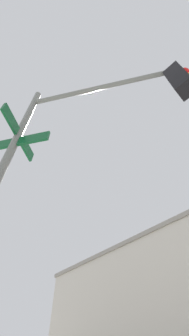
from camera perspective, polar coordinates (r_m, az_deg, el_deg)
name	(u,v)px	position (r m, az deg, el deg)	size (l,w,h in m)	color
traffic_signal_near	(95,121)	(3.26, 0.15, 12.42)	(2.96, 2.07, 5.52)	slate
building_stucco	(186,335)	(28.83, 23.20, -35.77)	(19.24, 20.39, 11.65)	beige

